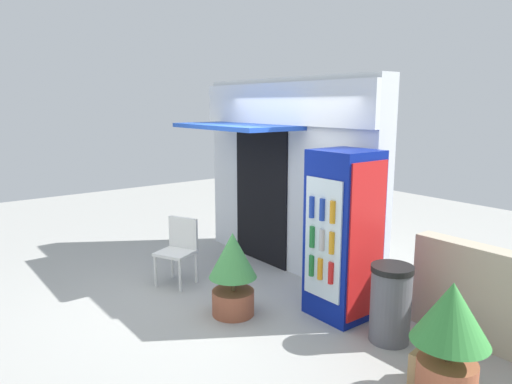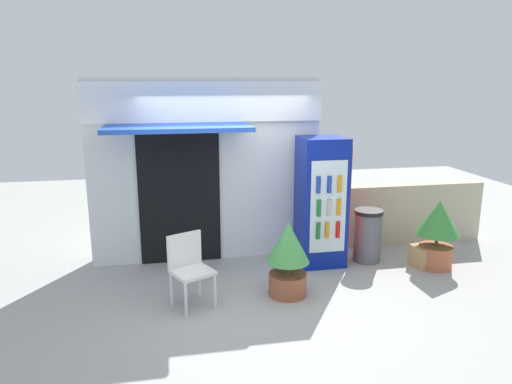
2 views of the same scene
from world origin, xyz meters
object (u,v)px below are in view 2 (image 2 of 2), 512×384
object	(u,v)px
plastic_chair	(189,264)
potted_plant_near_shop	(288,255)
trash_bin	(368,235)
cardboard_box	(425,256)
drink_cooler	(322,202)
potted_plant_curbside	(438,229)

from	to	relation	value
plastic_chair	potted_plant_near_shop	world-z (taller)	potted_plant_near_shop
plastic_chair	potted_plant_near_shop	xyz separation A→B (m)	(1.25, 0.01, 0.03)
trash_bin	cardboard_box	xyz separation A→B (m)	(0.76, -0.38, -0.25)
plastic_chair	potted_plant_near_shop	distance (m)	1.25
trash_bin	potted_plant_near_shop	bearing A→B (deg)	-148.35
drink_cooler	plastic_chair	size ratio (longest dim) A/B	2.15
drink_cooler	potted_plant_curbside	size ratio (longest dim) A/B	1.88
potted_plant_near_shop	cardboard_box	xyz separation A→B (m)	(2.25, 0.54, -0.38)
cardboard_box	potted_plant_curbside	bearing A→B (deg)	-23.54
drink_cooler	plastic_chair	world-z (taller)	drink_cooler
plastic_chair	trash_bin	distance (m)	2.90
plastic_chair	cardboard_box	size ratio (longest dim) A/B	2.57
drink_cooler	trash_bin	bearing A→B (deg)	-5.45
potted_plant_curbside	cardboard_box	world-z (taller)	potted_plant_curbside
drink_cooler	trash_bin	size ratio (longest dim) A/B	2.37
potted_plant_near_shop	trash_bin	world-z (taller)	potted_plant_near_shop
potted_plant_curbside	trash_bin	size ratio (longest dim) A/B	1.26
drink_cooler	trash_bin	world-z (taller)	drink_cooler
potted_plant_curbside	trash_bin	world-z (taller)	potted_plant_curbside
drink_cooler	cardboard_box	bearing A→B (deg)	-16.72
potted_plant_curbside	drink_cooler	bearing A→B (deg)	162.69
plastic_chair	potted_plant_near_shop	bearing A→B (deg)	0.62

